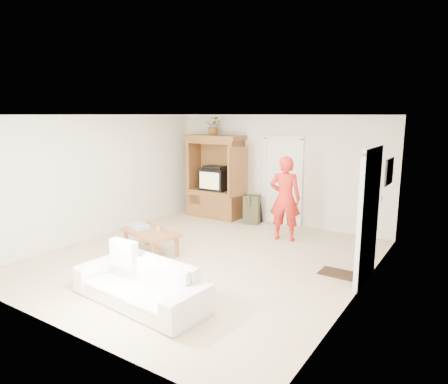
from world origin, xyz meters
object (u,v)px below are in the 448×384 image
object	(u,v)px
man	(285,198)
armoire	(216,182)
sofa	(140,283)
coffee_table	(150,234)

from	to	relation	value
man	armoire	bearing A→B (deg)	-34.89
armoire	man	xyz separation A→B (m)	(2.32, -0.84, -0.02)
sofa	coffee_table	size ratio (longest dim) A/B	1.59
coffee_table	sofa	bearing A→B (deg)	-35.57
armoire	coffee_table	world-z (taller)	armoire
sofa	man	bearing A→B (deg)	87.82
armoire	man	bearing A→B (deg)	-19.88
coffee_table	man	bearing A→B (deg)	65.16
armoire	man	world-z (taller)	armoire
sofa	armoire	bearing A→B (deg)	116.76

